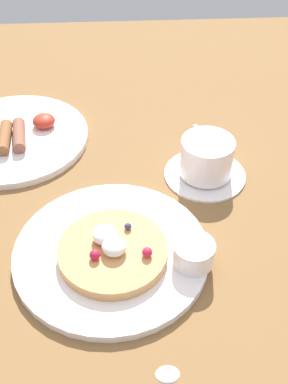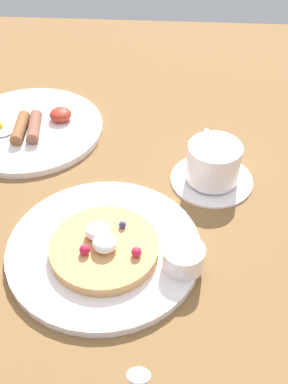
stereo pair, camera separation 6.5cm
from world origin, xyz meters
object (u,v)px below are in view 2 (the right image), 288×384
object	(u,v)px
syrup_ramekin	(183,257)
coffee_saucer	(212,179)
breakfast_plate	(29,129)
coffee_cup	(213,161)
pancake_plate	(104,249)

from	to	relation	value
syrup_ramekin	coffee_saucer	distance (cm)	19.95
coffee_saucer	breakfast_plate	bearing A→B (deg)	160.46
breakfast_plate	coffee_saucer	bearing A→B (deg)	-19.54
coffee_saucer	coffee_cup	xyz separation A→B (cm)	(-0.03, 0.15, 3.66)
pancake_plate	syrup_ramekin	distance (cm)	11.65
breakfast_plate	syrup_ramekin	bearing A→B (deg)	-47.21
coffee_cup	syrup_ramekin	bearing A→B (deg)	-103.49
coffee_cup	breakfast_plate	bearing A→B (deg)	160.68
pancake_plate	coffee_saucer	distance (cm)	22.76
pancake_plate	breakfast_plate	size ratio (longest dim) A/B	1.00
syrup_ramekin	coffee_saucer	bearing A→B (deg)	76.32
breakfast_plate	coffee_saucer	xyz separation A→B (cm)	(33.46, -11.88, -0.21)
breakfast_plate	pancake_plate	bearing A→B (deg)	-57.95
syrup_ramekin	coffee_saucer	size ratio (longest dim) A/B	0.41
coffee_cup	coffee_saucer	bearing A→B (deg)	-79.46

